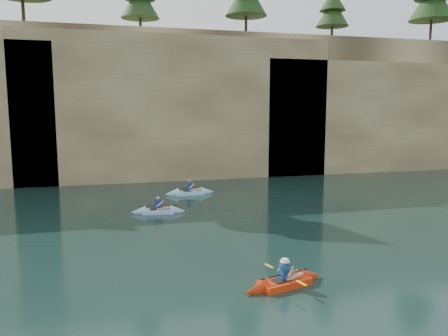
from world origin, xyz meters
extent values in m
plane|color=black|center=(0.00, 0.00, 0.00)|extent=(160.00, 160.00, 0.00)
cube|color=tan|center=(0.00, 30.00, 6.00)|extent=(70.00, 16.00, 12.00)
cube|color=tan|center=(2.00, 22.60, 5.70)|extent=(24.00, 2.40, 11.40)
cube|color=tan|center=(22.00, 22.60, 4.92)|extent=(26.00, 2.40, 9.84)
cube|color=black|center=(-4.00, 21.95, 1.60)|extent=(3.50, 1.00, 3.20)
cube|color=black|center=(10.00, 21.95, 2.25)|extent=(5.00, 1.00, 4.50)
cube|color=red|center=(1.74, 0.81, 0.13)|extent=(2.43, 1.31, 0.26)
cone|color=red|center=(2.79, 1.10, 0.13)|extent=(0.97, 0.88, 0.69)
cone|color=red|center=(0.68, 0.53, 0.13)|extent=(0.97, 0.88, 0.69)
cube|color=black|center=(1.59, 0.77, 0.23)|extent=(0.64, 0.56, 0.04)
cube|color=navy|center=(1.74, 0.81, 0.49)|extent=(0.34, 0.27, 0.44)
sphere|color=tan|center=(1.74, 0.81, 0.81)|extent=(0.19, 0.19, 0.19)
cylinder|color=black|center=(1.74, 0.81, 0.40)|extent=(1.80, 0.52, 0.04)
cube|color=yellow|center=(1.52, 1.61, 0.40)|extent=(0.19, 0.43, 0.02)
cube|color=yellow|center=(1.95, 0.01, 0.40)|extent=(0.19, 0.43, 0.02)
cylinder|color=white|center=(1.74, 0.81, 0.84)|extent=(0.32, 0.32, 0.09)
cube|color=#97C5FC|center=(-1.04, 11.51, 0.13)|extent=(2.32, 1.02, 0.25)
cone|color=#97C5FC|center=(0.01, 11.36, 0.13)|extent=(0.88, 0.80, 0.69)
cone|color=#97C5FC|center=(-2.08, 11.65, 0.13)|extent=(0.88, 0.80, 0.69)
cube|color=black|center=(-1.18, 11.53, 0.22)|extent=(0.60, 0.50, 0.04)
cube|color=navy|center=(-1.04, 11.51, 0.49)|extent=(0.34, 0.25, 0.46)
sphere|color=tan|center=(-1.04, 11.51, 0.82)|extent=(0.19, 0.19, 0.19)
cylinder|color=black|center=(-1.04, 11.51, 0.39)|extent=(2.03, 0.32, 0.04)
cube|color=yellow|center=(-0.91, 12.42, 0.39)|extent=(0.14, 0.43, 0.02)
cube|color=yellow|center=(-1.16, 10.59, 0.39)|extent=(0.14, 0.43, 0.02)
cube|color=#98E3FF|center=(1.53, 16.08, 0.14)|extent=(2.53, 0.82, 0.28)
cone|color=#98E3FF|center=(2.71, 16.09, 0.14)|extent=(0.90, 0.77, 0.75)
cone|color=#98E3FF|center=(0.34, 16.06, 0.14)|extent=(0.90, 0.77, 0.75)
cube|color=black|center=(1.38, 16.07, 0.25)|extent=(0.56, 0.48, 0.04)
cube|color=navy|center=(1.53, 16.08, 0.54)|extent=(0.35, 0.23, 0.50)
sphere|color=tan|center=(1.53, 16.08, 0.90)|extent=(0.21, 0.21, 0.21)
cylinder|color=black|center=(1.53, 16.08, 0.42)|extent=(2.22, 0.07, 0.04)
cube|color=yellow|center=(1.51, 17.09, 0.42)|extent=(0.09, 0.42, 0.02)
cube|color=yellow|center=(1.54, 15.06, 0.42)|extent=(0.09, 0.42, 0.02)
camera|label=1|loc=(-3.53, -11.44, 5.64)|focal=35.00mm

